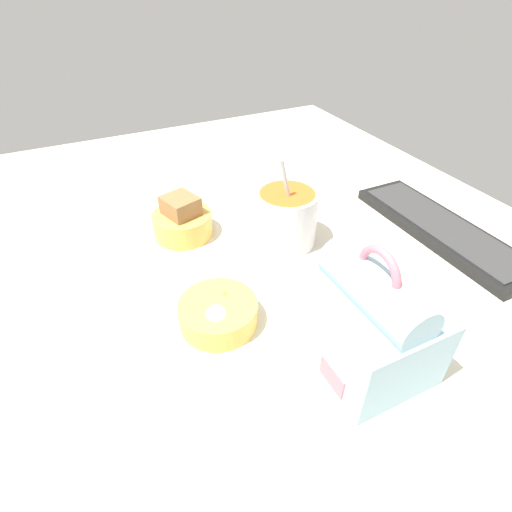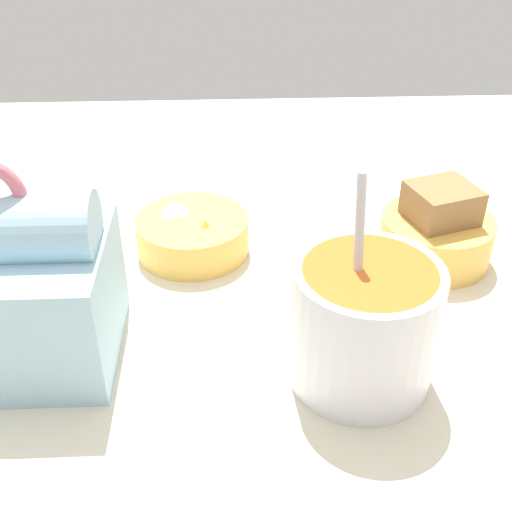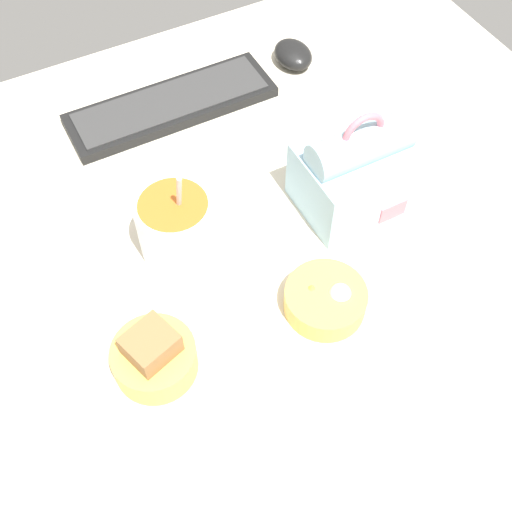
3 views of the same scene
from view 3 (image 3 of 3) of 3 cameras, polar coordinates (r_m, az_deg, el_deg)
The scene contains 7 objects.
desk_surface at distance 92.31cm, azimuth -3.26°, elevation -1.82°, with size 140.00×110.00×2.00cm.
keyboard at distance 113.84cm, azimuth -7.54°, elevation 13.18°, with size 35.86×11.17×2.10cm.
lunch_bag at distance 95.66cm, azimuth 8.87°, elevation 7.40°, with size 16.07×13.11×17.51cm.
soup_cup at distance 90.29cm, azimuth -7.10°, elevation 2.66°, with size 10.90×10.90×16.71cm.
bento_bowl_sandwich at distance 82.49cm, azimuth -9.06°, elevation -8.81°, with size 10.81×10.81×7.88cm.
bento_bowl_snacks at distance 87.11cm, azimuth 6.17°, elevation -3.83°, with size 11.17×11.17×4.87cm.
computer_mouse at distance 122.07cm, azimuth 3.31°, elevation 17.45°, with size 6.37×8.36×3.81cm.
Camera 3 is at (-18.82, -47.09, 78.13)cm, focal length 45.00 mm.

